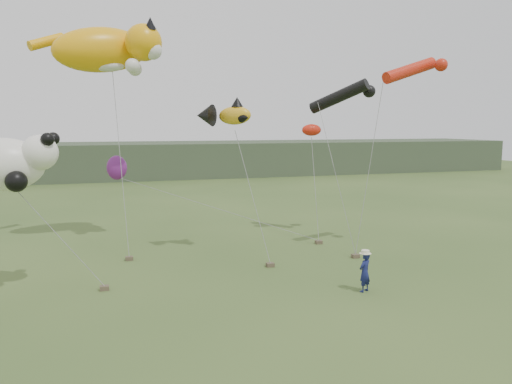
# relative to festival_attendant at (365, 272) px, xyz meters

# --- Properties ---
(ground) EXTENTS (120.00, 120.00, 0.00)m
(ground) POSITION_rel_festival_attendant_xyz_m (-2.12, 0.36, -0.74)
(ground) COLOR #385123
(ground) RESTS_ON ground
(headland) EXTENTS (90.00, 13.00, 4.00)m
(headland) POSITION_rel_festival_attendant_xyz_m (-5.23, 45.05, 1.18)
(headland) COLOR #2D3D28
(headland) RESTS_ON ground
(festival_attendant) EXTENTS (0.65, 0.57, 1.49)m
(festival_attendant) POSITION_rel_festival_attendant_xyz_m (0.00, 0.00, 0.00)
(festival_attendant) COLOR #151B50
(festival_attendant) RESTS_ON ground
(sandbag_anchors) EXTENTS (11.54, 4.69, 0.17)m
(sandbag_anchors) POSITION_rel_festival_attendant_xyz_m (-3.25, 5.17, -0.66)
(sandbag_anchors) COLOR brown
(sandbag_anchors) RESTS_ON ground
(cat_kite) EXTENTS (6.46, 3.69, 2.83)m
(cat_kite) POSITION_rel_festival_attendant_xyz_m (-8.55, 10.65, 9.15)
(cat_kite) COLOR #E89E0B
(cat_kite) RESTS_ON ground
(fish_kite) EXTENTS (2.80, 1.85, 1.34)m
(fish_kite) POSITION_rel_festival_attendant_xyz_m (-3.72, 6.67, 5.86)
(fish_kite) COLOR gold
(fish_kite) RESTS_ON ground
(tube_kites) EXTENTS (4.51, 6.50, 2.59)m
(tube_kites) POSITION_rel_festival_attendant_xyz_m (4.09, 7.12, 7.38)
(tube_kites) COLOR black
(tube_kites) RESTS_ON ground
(panda_kite) EXTENTS (3.35, 2.17, 2.08)m
(panda_kite) POSITION_rel_festival_attendant_xyz_m (-12.30, 3.52, 4.05)
(panda_kite) COLOR white
(panda_kite) RESTS_ON ground
(misc_kites) EXTENTS (11.51, 3.28, 3.04)m
(misc_kites) POSITION_rel_festival_attendant_xyz_m (-5.24, 11.57, 3.70)
(misc_kites) COLOR red
(misc_kites) RESTS_ON ground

